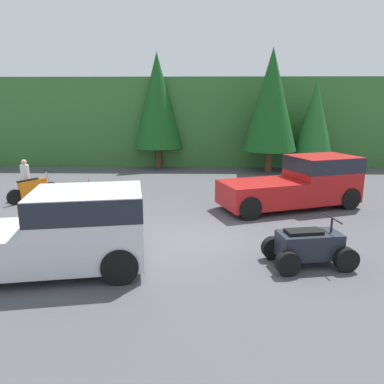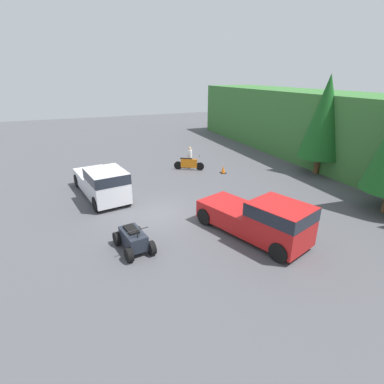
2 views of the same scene
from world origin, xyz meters
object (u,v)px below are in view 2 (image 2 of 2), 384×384
(pickup_truck_red, at_px, (262,218))
(traffic_cone, at_px, (223,170))
(rider_person, at_px, (190,157))
(quad_atv, at_px, (133,239))
(dirt_bike, at_px, (189,164))
(pickup_truck_second, at_px, (103,182))

(pickup_truck_red, bearing_deg, traffic_cone, 143.01)
(rider_person, bearing_deg, quad_atv, -75.28)
(quad_atv, bearing_deg, dirt_bike, 137.21)
(dirt_bike, bearing_deg, rider_person, 90.36)
(traffic_cone, bearing_deg, pickup_truck_red, -17.34)
(pickup_truck_red, relative_size, dirt_bike, 2.74)
(pickup_truck_second, relative_size, rider_person, 3.46)
(pickup_truck_second, height_order, dirt_bike, pickup_truck_second)
(traffic_cone, bearing_deg, quad_atv, -46.49)
(quad_atv, distance_m, traffic_cone, 11.44)
(rider_person, distance_m, traffic_cone, 2.86)
(pickup_truck_red, distance_m, dirt_bike, 10.88)
(pickup_truck_second, relative_size, traffic_cone, 10.55)
(rider_person, bearing_deg, pickup_truck_second, -103.99)
(pickup_truck_red, xyz_separation_m, quad_atv, (-1.26, -5.44, -0.55))
(pickup_truck_second, bearing_deg, quad_atv, -5.58)
(pickup_truck_red, bearing_deg, dirt_bike, 156.23)
(pickup_truck_second, distance_m, quad_atv, 6.25)
(dirt_bike, relative_size, quad_atv, 0.93)
(rider_person, bearing_deg, dirt_bike, -72.77)
(rider_person, bearing_deg, traffic_cone, -0.91)
(pickup_truck_second, relative_size, dirt_bike, 2.82)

